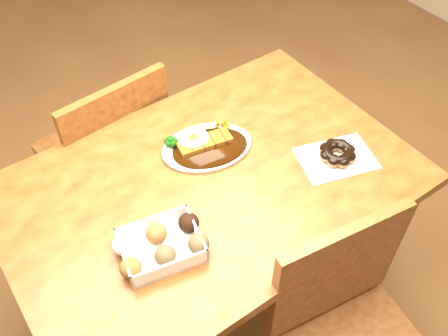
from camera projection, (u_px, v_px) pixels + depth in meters
ground at (213, 301)px, 2.03m from camera, size 6.00×6.00×0.00m
table at (210, 202)px, 1.54m from camera, size 1.20×0.80×0.75m
chair_far at (111, 153)px, 1.92m from camera, size 0.46×0.46×0.87m
katsu_curry_plate at (205, 145)px, 1.55m from camera, size 0.32×0.26×0.06m
donut_box at (161, 245)px, 1.29m from camera, size 0.25×0.20×0.06m
pon_de_ring at (337, 153)px, 1.51m from camera, size 0.27×0.22×0.04m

